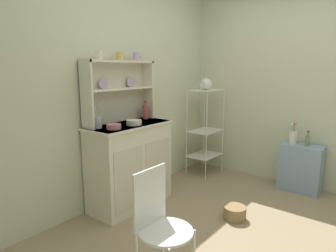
# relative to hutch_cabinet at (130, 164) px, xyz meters

# --- Properties ---
(ground_plane) EXTENTS (3.84, 3.84, 0.00)m
(ground_plane) POSITION_rel_hutch_cabinet_xyz_m (0.15, -1.37, -0.47)
(ground_plane) COLOR #998466
(ground_plane) RESTS_ON ground
(wall_back) EXTENTS (3.84, 0.05, 2.50)m
(wall_back) POSITION_rel_hutch_cabinet_xyz_m (0.15, 0.26, 0.78)
(wall_back) COLOR beige
(wall_back) RESTS_ON ground
(wall_right) EXTENTS (0.05, 3.84, 2.50)m
(wall_right) POSITION_rel_hutch_cabinet_xyz_m (1.77, -1.37, 0.78)
(wall_right) COLOR beige
(wall_right) RESTS_ON ground
(hutch_cabinet) EXTENTS (0.95, 0.45, 0.91)m
(hutch_cabinet) POSITION_rel_hutch_cabinet_xyz_m (0.00, 0.00, 0.00)
(hutch_cabinet) COLOR silver
(hutch_cabinet) RESTS_ON ground
(hutch_shelf_unit) EXTENTS (0.88, 0.18, 0.66)m
(hutch_shelf_unit) POSITION_rel_hutch_cabinet_xyz_m (-0.00, 0.16, 0.83)
(hutch_shelf_unit) COLOR beige
(hutch_shelf_unit) RESTS_ON hutch_cabinet
(bakers_rack) EXTENTS (0.47, 0.34, 1.20)m
(bakers_rack) POSITION_rel_hutch_cabinet_xyz_m (1.37, -0.10, 0.24)
(bakers_rack) COLOR silver
(bakers_rack) RESTS_ON ground
(side_shelf_blue) EXTENTS (0.28, 0.48, 0.57)m
(side_shelf_blue) POSITION_rel_hutch_cabinet_xyz_m (1.59, -1.35, -0.18)
(side_shelf_blue) COLOR #849EBC
(side_shelf_blue) RESTS_ON ground
(wire_chair) EXTENTS (0.36, 0.36, 0.85)m
(wire_chair) POSITION_rel_hutch_cabinet_xyz_m (-0.79, -1.09, 0.05)
(wire_chair) COLOR white
(wire_chair) RESTS_ON ground
(floor_basket) EXTENTS (0.22, 0.22, 0.13)m
(floor_basket) POSITION_rel_hutch_cabinet_xyz_m (0.42, -1.05, -0.40)
(floor_basket) COLOR #93754C
(floor_basket) RESTS_ON ground
(cup_cream_0) EXTENTS (0.08, 0.06, 0.08)m
(cup_cream_0) POSITION_rel_hutch_cabinet_xyz_m (-0.26, 0.12, 1.15)
(cup_cream_0) COLOR silver
(cup_cream_0) RESTS_ON hutch_shelf_unit
(cup_gold_1) EXTENTS (0.09, 0.08, 0.08)m
(cup_gold_1) POSITION_rel_hutch_cabinet_xyz_m (0.01, 0.12, 1.15)
(cup_gold_1) COLOR #DBB760
(cup_gold_1) RESTS_ON hutch_shelf_unit
(cup_lilac_2) EXTENTS (0.09, 0.08, 0.09)m
(cup_lilac_2) POSITION_rel_hutch_cabinet_xyz_m (0.25, 0.12, 1.15)
(cup_lilac_2) COLOR #B79ECC
(cup_lilac_2) RESTS_ON hutch_shelf_unit
(bowl_mixing_large) EXTENTS (0.14, 0.14, 0.05)m
(bowl_mixing_large) POSITION_rel_hutch_cabinet_xyz_m (-0.27, -0.07, 0.47)
(bowl_mixing_large) COLOR #D17A84
(bowl_mixing_large) RESTS_ON hutch_cabinet
(bowl_floral_medium) EXTENTS (0.16, 0.16, 0.05)m
(bowl_floral_medium) POSITION_rel_hutch_cabinet_xyz_m (-0.00, -0.07, 0.47)
(bowl_floral_medium) COLOR silver
(bowl_floral_medium) RESTS_ON hutch_cabinet
(jam_bottle) EXTENTS (0.06, 0.06, 0.21)m
(jam_bottle) POSITION_rel_hutch_cabinet_xyz_m (0.35, 0.09, 0.53)
(jam_bottle) COLOR #B74C47
(jam_bottle) RESTS_ON hutch_cabinet
(utensil_jar) EXTENTS (0.08, 0.08, 0.25)m
(utensil_jar) POSITION_rel_hutch_cabinet_xyz_m (-0.35, 0.08, 0.50)
(utensil_jar) COLOR #B2B7C6
(utensil_jar) RESTS_ON hutch_cabinet
(porcelain_teapot) EXTENTS (0.25, 0.15, 0.18)m
(porcelain_teapot) POSITION_rel_hutch_cabinet_xyz_m (1.37, -0.10, 0.81)
(porcelain_teapot) COLOR white
(porcelain_teapot) RESTS_ON bakers_rack
(flower_vase) EXTENTS (0.09, 0.09, 0.28)m
(flower_vase) POSITION_rel_hutch_cabinet_xyz_m (1.59, -1.23, 0.20)
(flower_vase) COLOR silver
(flower_vase) RESTS_ON side_shelf_blue
(oil_bottle) EXTENTS (0.05, 0.05, 0.18)m
(oil_bottle) POSITION_rel_hutch_cabinet_xyz_m (1.59, -1.39, 0.18)
(oil_bottle) COLOR #6B8C60
(oil_bottle) RESTS_ON side_shelf_blue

